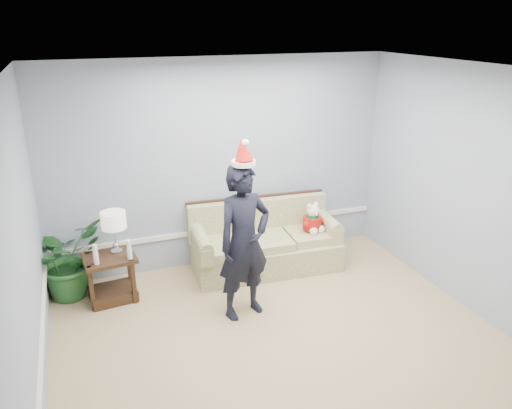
{
  "coord_description": "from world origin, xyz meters",
  "views": [
    {
      "loc": [
        -1.76,
        -3.46,
        3.13
      ],
      "look_at": [
        0.12,
        1.55,
        1.11
      ],
      "focal_mm": 35.0,
      "sensor_mm": 36.0,
      "label": 1
    }
  ],
  "objects": [
    {
      "name": "teddy_bear",
      "position": [
        1.07,
        1.96,
        0.61
      ],
      "size": [
        0.31,
        0.31,
        0.4
      ],
      "rotation": [
        0.0,
        0.0,
        0.28
      ],
      "color": "white",
      "rests_on": "sofa"
    },
    {
      "name": "side_table",
      "position": [
        -1.54,
        1.95,
        0.22
      ],
      "size": [
        0.62,
        0.54,
        0.55
      ],
      "rotation": [
        0.0,
        0.0,
        0.1
      ],
      "color": "#3E2916",
      "rests_on": "room_shell"
    },
    {
      "name": "sofa",
      "position": [
        0.44,
        2.1,
        0.32
      ],
      "size": [
        1.95,
        0.94,
        0.89
      ],
      "rotation": [
        0.0,
        0.0,
        -0.07
      ],
      "color": "#54642F",
      "rests_on": "room_shell"
    },
    {
      "name": "man",
      "position": [
        -0.18,
        1.13,
        0.87
      ],
      "size": [
        0.72,
        0.56,
        1.74
      ],
      "primitive_type": "imported",
      "rotation": [
        0.0,
        0.0,
        0.25
      ],
      "color": "black",
      "rests_on": "room_shell"
    },
    {
      "name": "santa_hat",
      "position": [
        -0.18,
        1.14,
        1.85
      ],
      "size": [
        0.27,
        0.3,
        0.29
      ],
      "rotation": [
        0.0,
        0.0,
        0.08
      ],
      "color": "white",
      "rests_on": "man"
    },
    {
      "name": "candle_pair",
      "position": [
        -1.5,
        1.8,
        0.66
      ],
      "size": [
        0.42,
        0.06,
        0.23
      ],
      "color": "silver",
      "rests_on": "side_table"
    },
    {
      "name": "table_lamp",
      "position": [
        -1.44,
        2.03,
        0.94
      ],
      "size": [
        0.28,
        0.28,
        0.51
      ],
      "color": "silver",
      "rests_on": "side_table"
    },
    {
      "name": "room_shell",
      "position": [
        0.0,
        0.0,
        1.35
      ],
      "size": [
        4.54,
        5.04,
        2.74
      ],
      "color": "tan",
      "rests_on": "ground"
    },
    {
      "name": "wainscot_trim",
      "position": [
        -1.18,
        1.18,
        0.45
      ],
      "size": [
        4.49,
        4.99,
        0.06
      ],
      "color": "white",
      "rests_on": "room_shell"
    },
    {
      "name": "houseplant",
      "position": [
        -2.0,
        2.23,
        0.47
      ],
      "size": [
        1.12,
        1.11,
        0.94
      ],
      "primitive_type": "imported",
      "rotation": [
        0.0,
        0.0,
        0.74
      ],
      "color": "#235C28",
      "rests_on": "room_shell"
    }
  ]
}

